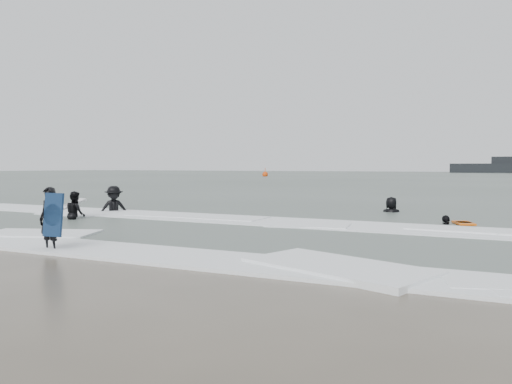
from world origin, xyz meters
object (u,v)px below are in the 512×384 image
at_px(surfer_wading, 75,221).
at_px(surfer_breaker, 114,213).
at_px(surfer_right_near, 446,226).
at_px(buoy, 265,174).
at_px(surfer_centre, 50,251).
at_px(surfer_right_far, 391,213).

xyz_separation_m(surfer_wading, surfer_breaker, (-0.80, 2.84, 0.00)).
height_order(surfer_right_near, buoy, buoy).
xyz_separation_m(surfer_centre, surfer_breaker, (-5.12, 7.75, 0.00)).
bearing_deg(surfer_right_far, surfer_centre, 47.47).
distance_m(surfer_wading, surfer_right_far, 12.13).
bearing_deg(surfer_right_near, surfer_right_far, -104.67).
distance_m(surfer_breaker, surfer_right_far, 11.31).
bearing_deg(surfer_right_near, buoy, -109.27).
bearing_deg(surfer_wading, surfer_breaker, -45.06).
bearing_deg(surfer_breaker, surfer_wading, -121.74).
distance_m(surfer_wading, buoy, 71.61).
xyz_separation_m(surfer_centre, surfer_right_far, (5.14, 12.52, 0.00)).
bearing_deg(buoy, surfer_right_near, -60.33).
relative_size(surfer_breaker, surfer_right_far, 1.07).
relative_size(surfer_right_near, buoy, 0.91).
height_order(surfer_centre, surfer_right_near, surfer_right_near).
xyz_separation_m(surfer_wading, surfer_right_near, (11.88, 4.05, 0.00)).
distance_m(surfer_right_near, surfer_right_far, 4.31).
height_order(surfer_wading, surfer_right_near, surfer_wading).
bearing_deg(buoy, surfer_breaker, -70.07).
distance_m(surfer_wading, surfer_right_near, 12.55).
relative_size(surfer_centre, surfer_right_near, 0.98).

